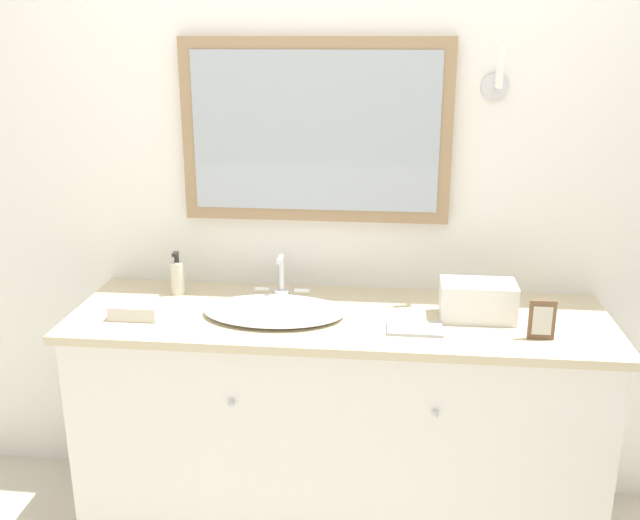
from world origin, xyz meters
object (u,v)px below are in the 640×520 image
Objects in this scene: sink_basin at (275,310)px; picture_frame at (542,320)px; appliance_box at (478,301)px; soap_bottle at (178,277)px.

sink_basin reaches higher than picture_frame.
soap_bottle is at bearing 172.95° from appliance_box.
soap_bottle reaches higher than appliance_box.
soap_bottle is (-0.40, 0.17, 0.05)m from sink_basin.
soap_bottle is at bearing 156.36° from sink_basin.
picture_frame reaches higher than appliance_box.
appliance_box is at bearing 139.57° from picture_frame.
appliance_box is at bearing -7.05° from soap_bottle.
sink_basin reaches higher than soap_bottle.
appliance_box is (1.10, -0.14, -0.00)m from soap_bottle.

